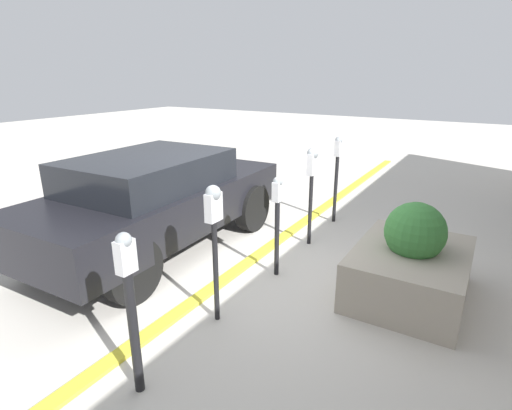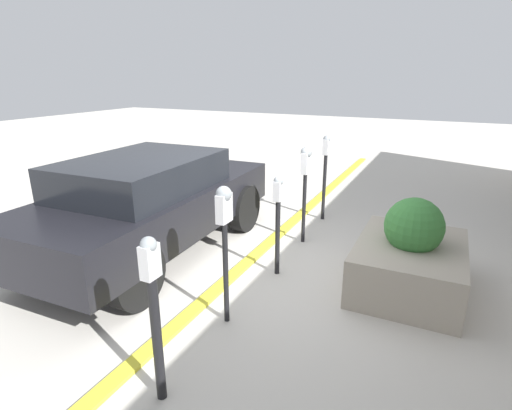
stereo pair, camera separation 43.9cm
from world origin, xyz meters
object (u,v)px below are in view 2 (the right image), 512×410
object	(u,v)px
parking_meter_nearest	(154,305)
parking_meter_middle	(278,209)
parked_car_front	(151,201)
parking_meter_second	(224,223)
parking_meter_farthest	(325,164)
planter_box	(410,258)
parking_meter_fourth	(305,172)

from	to	relation	value
parking_meter_nearest	parking_meter_middle	bearing A→B (deg)	-0.40
parking_meter_nearest	parked_car_front	bearing A→B (deg)	40.45
parking_meter_second	parking_meter_farthest	size ratio (longest dim) A/B	0.99
parking_meter_middle	parking_meter_farthest	xyz separation A→B (m)	(2.23, 0.06, 0.13)
parking_meter_middle	planter_box	distance (m)	1.65
parking_meter_second	planter_box	world-z (taller)	parking_meter_second
parked_car_front	parking_meter_fourth	bearing A→B (deg)	-56.85
parking_meter_middle	parking_meter_farthest	bearing A→B (deg)	1.63
parked_car_front	parking_meter_second	bearing A→B (deg)	-121.80
parking_meter_second	parked_car_front	xyz separation A→B (m)	(1.03, 1.79, -0.32)
parking_meter_middle	parking_meter_farthest	distance (m)	2.23
parking_meter_nearest	parking_meter_farthest	xyz separation A→B (m)	(4.55, 0.05, 0.16)
parking_meter_second	parked_car_front	bearing A→B (deg)	60.08
parking_meter_nearest	parking_meter_second	size ratio (longest dim) A/B	0.95
parking_meter_nearest	parking_meter_second	distance (m)	1.16
parking_meter_middle	parking_meter_fourth	xyz separation A→B (m)	(1.12, 0.04, 0.23)
parking_meter_fourth	planter_box	distance (m)	1.91
parking_meter_fourth	parked_car_front	xyz separation A→B (m)	(-1.27, 1.82, -0.33)
parking_meter_nearest	parking_meter_middle	world-z (taller)	parking_meter_nearest
parking_meter_middle	parking_meter_second	bearing A→B (deg)	176.85
parking_meter_second	parking_meter_fourth	size ratio (longest dim) A/B	1.00
parking_meter_fourth	parked_car_front	size ratio (longest dim) A/B	0.35
parking_meter_middle	parking_meter_farthest	size ratio (longest dim) A/B	0.87
parking_meter_middle	parked_car_front	bearing A→B (deg)	94.78
parking_meter_farthest	planter_box	xyz separation A→B (m)	(-1.89, -1.61, -0.60)
parking_meter_nearest	parking_meter_farthest	bearing A→B (deg)	0.60
parking_meter_nearest	parking_meter_middle	size ratio (longest dim) A/B	1.07
parking_meter_second	parking_meter_nearest	bearing A→B (deg)	-177.50
parking_meter_second	planter_box	size ratio (longest dim) A/B	0.92
parking_meter_second	planter_box	distance (m)	2.33
parking_meter_farthest	parking_meter_middle	bearing A→B (deg)	-178.37
parking_meter_nearest	parking_meter_fourth	bearing A→B (deg)	0.43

